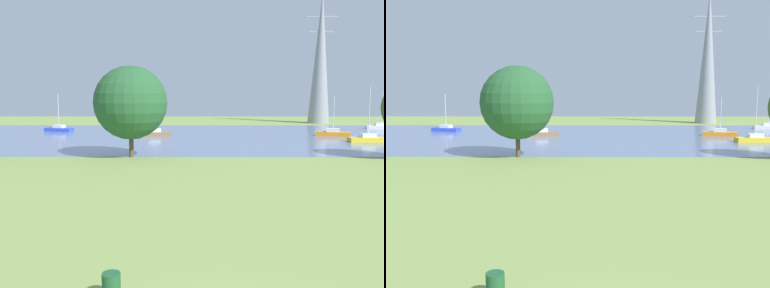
# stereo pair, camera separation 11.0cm
# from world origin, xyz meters

# --- Properties ---
(ground_plane) EXTENTS (160.00, 160.00, 0.00)m
(ground_plane) POSITION_xyz_m (0.00, 22.00, 0.00)
(ground_plane) COLOR #7F994C
(litter_bin) EXTENTS (0.56, 0.56, 0.80)m
(litter_bin) POSITION_xyz_m (-3.25, 2.44, 0.40)
(litter_bin) COLOR #1E512D
(litter_bin) RESTS_ON ground
(water_surface) EXTENTS (140.00, 40.00, 0.02)m
(water_surface) POSITION_xyz_m (0.00, 50.00, 0.01)
(water_surface) COLOR slate
(water_surface) RESTS_ON ground
(sailboat_orange) EXTENTS (5.03, 2.86, 5.71)m
(sailboat_orange) POSITION_xyz_m (19.40, 50.07, 0.45)
(sailboat_orange) COLOR orange
(sailboat_orange) RESTS_ON water_surface
(sailboat_blue) EXTENTS (5.03, 2.94, 6.08)m
(sailboat_blue) POSITION_xyz_m (-22.88, 56.81, 0.45)
(sailboat_blue) COLOR blue
(sailboat_blue) RESTS_ON water_surface
(sailboat_white) EXTENTS (4.98, 2.27, 6.47)m
(sailboat_white) POSITION_xyz_m (31.67, 61.81, 0.46)
(sailboat_white) COLOR white
(sailboat_white) RESTS_ON water_surface
(sailboat_brown) EXTENTS (4.99, 2.32, 6.34)m
(sailboat_brown) POSITION_xyz_m (-6.60, 49.69, 0.46)
(sailboat_brown) COLOR brown
(sailboat_brown) RESTS_ON water_surface
(sailboat_yellow) EXTENTS (4.83, 1.59, 6.98)m
(sailboat_yellow) POSITION_xyz_m (21.28, 42.46, 0.46)
(sailboat_yellow) COLOR yellow
(sailboat_yellow) RESTS_ON water_surface
(tree_east_near) EXTENTS (7.07, 7.07, 8.80)m
(tree_east_near) POSITION_xyz_m (-6.91, 30.01, 5.26)
(tree_east_near) COLOR brown
(tree_east_near) RESTS_ON ground
(electricity_pylon) EXTENTS (6.40, 4.40, 27.14)m
(electricity_pylon) POSITION_xyz_m (25.16, 76.43, 13.59)
(electricity_pylon) COLOR gray
(electricity_pylon) RESTS_ON ground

